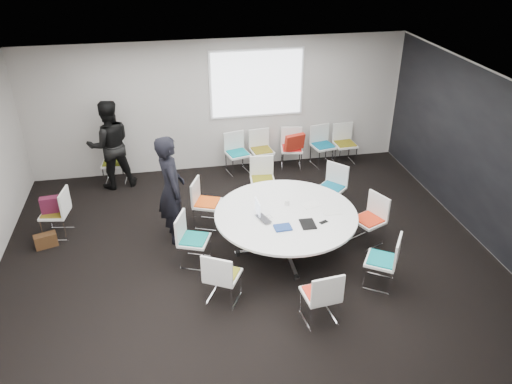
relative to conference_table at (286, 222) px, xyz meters
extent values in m
cube|color=black|center=(-0.64, -0.10, -0.57)|extent=(8.00, 7.00, 0.04)
cube|color=white|center=(-0.64, -0.10, 2.27)|extent=(8.00, 7.00, 0.04)
cube|color=#AEA9A4|center=(-0.64, 3.42, 0.85)|extent=(8.00, 0.04, 2.80)
cube|color=#AEA9A4|center=(-0.64, -3.62, 0.85)|extent=(8.00, 0.04, 2.80)
cube|color=#AEA9A4|center=(3.38, -0.10, 0.85)|extent=(0.04, 7.00, 2.80)
cube|color=black|center=(3.35, -0.10, 0.85)|extent=(0.01, 6.94, 2.74)
cube|color=silver|center=(0.00, 0.00, -0.51)|extent=(0.90, 0.90, 0.08)
cylinder|color=silver|center=(0.00, 0.00, -0.18)|extent=(0.10, 0.10, 0.65)
cylinder|color=white|center=(0.00, 0.00, 0.16)|extent=(2.31, 2.31, 0.04)
cube|color=white|center=(0.16, 3.36, 1.30)|extent=(1.90, 0.03, 1.35)
cube|color=silver|center=(1.42, -0.04, -0.34)|extent=(0.55, 0.55, 0.42)
cube|color=white|center=(1.42, -0.04, -0.11)|extent=(0.59, 0.60, 0.04)
cube|color=red|center=(1.42, -0.04, -0.08)|extent=(0.51, 0.52, 0.03)
cube|color=white|center=(1.61, 0.04, 0.12)|extent=(0.22, 0.44, 0.42)
cube|color=silver|center=(1.16, 1.15, -0.34)|extent=(0.59, 0.59, 0.42)
cube|color=white|center=(1.16, 1.15, -0.11)|extent=(0.63, 0.64, 0.04)
cube|color=#0B5B7A|center=(1.16, 1.15, -0.08)|extent=(0.55, 0.55, 0.03)
cube|color=white|center=(1.32, 1.29, 0.12)|extent=(0.33, 0.37, 0.42)
cube|color=silver|center=(-0.04, 1.68, -0.34)|extent=(0.46, 0.46, 0.42)
cube|color=white|center=(-0.04, 1.68, -0.11)|extent=(0.50, 0.48, 0.04)
cube|color=#6B6715|center=(-0.04, 1.68, -0.08)|extent=(0.43, 0.41, 0.03)
cube|color=white|center=(-0.02, 1.89, 0.12)|extent=(0.46, 0.08, 0.42)
cube|color=silver|center=(-1.18, 1.03, -0.34)|extent=(0.55, 0.55, 0.42)
cube|color=white|center=(-1.18, 1.03, -0.11)|extent=(0.58, 0.59, 0.04)
cube|color=#DA4F11|center=(-1.18, 1.03, -0.08)|extent=(0.50, 0.51, 0.03)
cube|color=white|center=(-1.37, 1.11, 0.12)|extent=(0.20, 0.44, 0.42)
cube|color=silver|center=(-1.50, -0.07, -0.34)|extent=(0.54, 0.54, 0.42)
cube|color=white|center=(-1.50, -0.07, -0.11)|extent=(0.58, 0.59, 0.04)
cube|color=#0B7570|center=(-1.50, -0.07, -0.08)|extent=(0.50, 0.51, 0.03)
cube|color=white|center=(-1.70, 0.00, 0.12)|extent=(0.20, 0.44, 0.42)
cube|color=silver|center=(-1.17, -1.03, -0.34)|extent=(0.57, 0.57, 0.42)
cube|color=white|center=(-1.17, -1.03, -0.11)|extent=(0.61, 0.61, 0.04)
cube|color=olive|center=(-1.17, -1.03, -0.08)|extent=(0.53, 0.52, 0.03)
cube|color=white|center=(-1.27, -1.21, 0.12)|extent=(0.42, 0.25, 0.42)
cube|color=silver|center=(0.08, -1.68, -0.34)|extent=(0.46, 0.46, 0.42)
cube|color=white|center=(0.08, -1.68, -0.11)|extent=(0.50, 0.49, 0.04)
cube|color=red|center=(0.08, -1.68, -0.08)|extent=(0.44, 0.42, 0.03)
cube|color=white|center=(0.10, -1.88, 0.12)|extent=(0.46, 0.08, 0.42)
cube|color=silver|center=(1.19, -1.12, -0.34)|extent=(0.58, 0.58, 0.42)
cube|color=white|center=(1.19, -1.12, -0.11)|extent=(0.62, 0.63, 0.04)
cube|color=#0A7C82|center=(1.19, -1.12, -0.08)|extent=(0.54, 0.54, 0.03)
cube|color=white|center=(1.37, -1.24, 0.12)|extent=(0.28, 0.41, 0.42)
cube|color=silver|center=(-0.32, 3.00, -0.34)|extent=(0.51, 0.51, 0.42)
cube|color=white|center=(-0.32, 3.00, -0.11)|extent=(0.56, 0.54, 0.04)
cube|color=#097D86|center=(-0.32, 3.00, -0.08)|extent=(0.48, 0.47, 0.03)
cube|color=white|center=(-0.37, 3.21, 0.12)|extent=(0.45, 0.15, 0.42)
cube|color=silver|center=(0.22, 3.05, -0.34)|extent=(0.47, 0.47, 0.42)
cube|color=white|center=(0.22, 3.05, -0.11)|extent=(0.51, 0.49, 0.04)
cube|color=#726316|center=(0.22, 3.05, -0.08)|extent=(0.44, 0.43, 0.03)
cube|color=white|center=(0.19, 3.26, 0.12)|extent=(0.46, 0.09, 0.42)
cube|color=silver|center=(0.88, 3.04, -0.34)|extent=(0.49, 0.49, 0.42)
cube|color=white|center=(0.88, 3.04, -0.11)|extent=(0.53, 0.52, 0.04)
cube|color=red|center=(0.88, 3.04, -0.08)|extent=(0.46, 0.45, 0.03)
cube|color=white|center=(0.92, 3.24, 0.12)|extent=(0.46, 0.12, 0.42)
cube|color=silver|center=(1.61, 3.05, -0.34)|extent=(0.50, 0.50, 0.42)
cube|color=white|center=(1.61, 3.05, -0.11)|extent=(0.54, 0.52, 0.04)
cube|color=#0B6586|center=(1.61, 3.05, -0.08)|extent=(0.47, 0.45, 0.03)
cube|color=white|center=(1.56, 3.26, 0.12)|extent=(0.46, 0.13, 0.42)
cube|color=silver|center=(2.12, 3.05, -0.34)|extent=(0.44, 0.44, 0.42)
cube|color=white|center=(2.12, 3.05, -0.11)|extent=(0.48, 0.46, 0.04)
cube|color=olive|center=(2.12, 3.05, -0.08)|extent=(0.42, 0.40, 0.03)
cube|color=white|center=(2.11, 3.26, 0.12)|extent=(0.46, 0.06, 0.42)
cube|color=silver|center=(-3.80, 1.19, -0.34)|extent=(0.48, 0.48, 0.42)
cube|color=white|center=(-3.80, 1.19, -0.11)|extent=(0.51, 0.53, 0.04)
cube|color=brown|center=(-3.80, 1.19, -0.08)|extent=(0.44, 0.46, 0.03)
cube|color=white|center=(-3.59, 1.16, 0.12)|extent=(0.11, 0.46, 0.42)
cube|color=silver|center=(-2.92, 3.04, -0.34)|extent=(0.46, 0.46, 0.42)
cube|color=white|center=(-2.92, 3.04, -0.11)|extent=(0.50, 0.48, 0.04)
cube|color=olive|center=(-2.92, 3.04, -0.08)|extent=(0.43, 0.41, 0.03)
cube|color=white|center=(-2.90, 3.25, 0.12)|extent=(0.46, 0.08, 0.42)
imported|color=black|center=(-1.79, 0.74, 0.40)|extent=(0.55, 0.75, 1.90)
imported|color=black|center=(-2.92, 2.89, 0.37)|extent=(1.02, 0.87, 1.84)
imported|color=#333338|center=(-0.35, -0.11, 0.19)|extent=(0.30, 0.37, 0.03)
cube|color=silver|center=(-0.46, 0.05, 0.31)|extent=(0.03, 0.30, 0.22)
cube|color=black|center=(0.25, -0.39, 0.19)|extent=(0.23, 0.30, 0.02)
cube|color=navy|center=(-0.15, -0.42, 0.19)|extent=(0.27, 0.21, 0.03)
cube|color=white|center=(0.47, 0.18, 0.18)|extent=(0.35, 0.30, 0.00)
cube|color=silver|center=(0.74, -0.10, 0.18)|extent=(0.30, 0.21, 0.00)
cylinder|color=white|center=(0.08, 0.25, 0.23)|extent=(0.08, 0.08, 0.09)
cube|color=black|center=(0.51, -0.38, 0.18)|extent=(0.16, 0.12, 0.01)
cube|color=#52152C|center=(-3.80, 1.19, 0.07)|extent=(0.41, 0.18, 0.28)
cube|color=#442A15|center=(-3.95, 0.86, -0.43)|extent=(0.39, 0.26, 0.24)
cube|color=#A02013|center=(0.88, 2.83, 0.15)|extent=(0.47, 0.27, 0.36)
camera|label=1|loc=(-1.75, -6.65, 4.40)|focal=35.00mm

